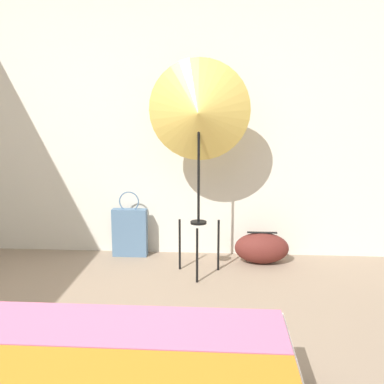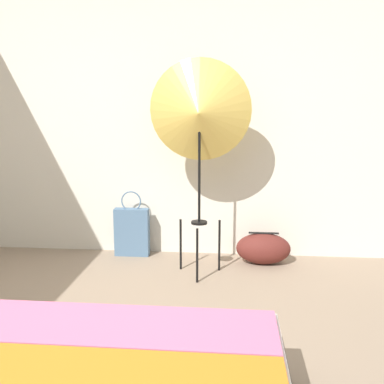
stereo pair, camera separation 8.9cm
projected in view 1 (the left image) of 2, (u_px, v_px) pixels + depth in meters
wall_back at (152, 121)px, 4.30m from camera, size 8.00×0.05×2.60m
photo_umbrella at (199, 113)px, 3.67m from camera, size 0.86×0.37×1.83m
tote_bag at (130, 232)px, 4.35m from camera, size 0.33×0.10×0.64m
duffel_bag at (262, 248)px, 4.16m from camera, size 0.50×0.29×0.30m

